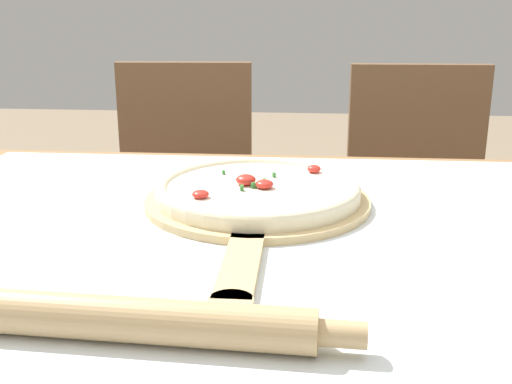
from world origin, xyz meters
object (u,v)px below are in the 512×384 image
pizza_peel (256,205)px  rolling_pin (128,319)px  pizza (258,189)px  chair_right (418,204)px  chair_left (184,198)px

pizza_peel → rolling_pin: bearing=-102.8°
pizza → chair_right: bearing=62.5°
pizza_peel → chair_left: chair_left is taller
rolling_pin → chair_left: size_ratio=0.52×
pizza_peel → pizza: pizza is taller
pizza → chair_left: chair_left is taller
pizza → chair_left: (-0.27, 0.74, -0.26)m
pizza → chair_right: size_ratio=0.37×
chair_right → rolling_pin: bearing=-114.0°
pizza → rolling_pin: size_ratio=0.71×
pizza_peel → pizza: size_ratio=1.72×
chair_right → pizza: bearing=-119.3°
chair_left → pizza_peel: bearing=-73.9°
chair_left → rolling_pin: bearing=-84.7°
chair_left → pizza: bearing=-73.3°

